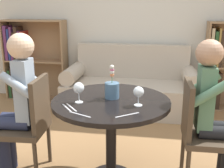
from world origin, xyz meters
TOP-DOWN VIEW (x-y plane):
  - back_wall at (0.00, 2.18)m, footprint 5.20×0.05m
  - round_table at (0.00, 0.00)m, footprint 0.97×0.97m
  - couch at (0.00, 1.75)m, footprint 1.88×0.80m
  - bookshelf_left at (-1.68, 2.02)m, footprint 0.98×0.28m
  - chair_left at (-0.74, 0.02)m, footprint 0.44×0.44m
  - chair_right at (0.74, 0.10)m, footprint 0.43×0.43m
  - person_left at (-0.82, 0.01)m, footprint 0.43×0.35m
  - person_right at (0.83, 0.10)m, footprint 0.42×0.35m
  - wine_glass_left at (-0.24, -0.10)m, footprint 0.09×0.09m
  - wine_glass_right at (0.23, -0.10)m, footprint 0.08×0.08m
  - flower_vase at (-0.00, 0.05)m, footprint 0.12×0.12m
  - knife_left_setting at (-0.17, -0.35)m, footprint 0.18×0.09m
  - fork_left_setting at (0.17, -0.30)m, footprint 0.16×0.12m
  - knife_right_setting at (-0.27, -0.22)m, footprint 0.13×0.15m
  - fork_right_setting at (-0.30, -0.24)m, footprint 0.13×0.16m

SIDE VIEW (x-z plane):
  - couch at x=0.00m, z-range -0.15..0.77m
  - chair_left at x=-0.74m, z-range 0.04..0.94m
  - chair_right at x=0.74m, z-range 0.04..0.94m
  - round_table at x=0.00m, z-range 0.23..0.98m
  - bookshelf_left at x=-1.68m, z-range -0.02..1.25m
  - person_right at x=0.83m, z-range 0.05..1.29m
  - person_left at x=-0.82m, z-range 0.06..1.33m
  - knife_left_setting at x=-0.17m, z-range 0.75..0.75m
  - fork_left_setting at x=0.17m, z-range 0.75..0.75m
  - knife_right_setting at x=-0.27m, z-range 0.75..0.75m
  - fork_right_setting at x=-0.30m, z-range 0.75..0.75m
  - flower_vase at x=0.00m, z-range 0.69..0.97m
  - wine_glass_right at x=0.23m, z-range 0.78..0.93m
  - wine_glass_left at x=-0.24m, z-range 0.78..0.95m
  - back_wall at x=0.00m, z-range 0.00..2.70m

